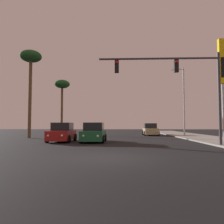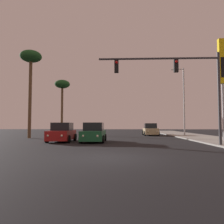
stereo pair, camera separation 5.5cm
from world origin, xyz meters
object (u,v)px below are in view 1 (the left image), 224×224
street_lamp (183,98)px  palm_tree_mid (62,87)px  car_green (94,133)px  traffic_light_mast (183,78)px  palm_tree_near (31,62)px  car_tan (150,130)px  car_red (62,133)px

street_lamp → palm_tree_mid: (-17.61, 4.67, 2.34)m
car_green → palm_tree_mid: size_ratio=0.50×
traffic_light_mast → palm_tree_mid: bearing=126.3°
car_green → palm_tree_near: bearing=-32.3°
car_tan → traffic_light_mast: 15.96m
palm_tree_near → palm_tree_mid: bearing=84.7°
car_tan → palm_tree_mid: 15.34m
palm_tree_near → car_red: bearing=-43.6°
car_green → palm_tree_near: size_ratio=0.43×
car_red → palm_tree_mid: size_ratio=0.50×
street_lamp → car_red: bearing=-143.4°
street_lamp → palm_tree_near: 19.61m
car_green → traffic_light_mast: size_ratio=0.50×
palm_tree_near → car_tan: bearing=25.5°
palm_tree_near → street_lamp: bearing=16.0°
car_tan → palm_tree_near: (-14.37, -6.85, 7.87)m
car_green → palm_tree_near: palm_tree_near is taller
car_red → street_lamp: size_ratio=0.48×
car_green → palm_tree_mid: (-6.91, 15.05, 6.70)m
car_green → street_lamp: size_ratio=0.48×
car_tan → traffic_light_mast: (0.20, -15.44, 4.03)m
car_red → car_tan: (9.40, 11.58, 0.00)m
car_green → street_lamp: street_lamp is taller
car_red → traffic_light_mast: traffic_light_mast is taller
palm_tree_near → palm_tree_mid: size_ratio=1.16×
car_tan → street_lamp: (4.17, -1.52, 4.36)m
car_green → traffic_light_mast: (6.73, -3.54, 4.03)m
street_lamp → palm_tree_near: palm_tree_near is taller
palm_tree_mid → car_tan: bearing=-13.2°
traffic_light_mast → palm_tree_near: bearing=149.5°
street_lamp → car_green: bearing=-135.9°
traffic_light_mast → palm_tree_near: palm_tree_near is taller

